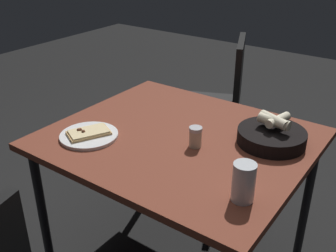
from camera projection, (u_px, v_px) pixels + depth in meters
dining_table at (179, 149)px, 1.71m from camera, size 0.92×1.06×0.72m
pizza_plate at (89, 135)px, 1.67m from camera, size 0.24×0.24×0.04m
bread_basket at (272, 135)px, 1.61m from camera, size 0.28×0.28×0.12m
beer_glass at (243, 184)px, 1.26m from camera, size 0.08×0.08×0.13m
pepper_shaker at (195, 138)px, 1.59m from camera, size 0.05×0.05×0.09m
chair_far at (219, 97)px, 2.58m from camera, size 0.58×0.58×0.90m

